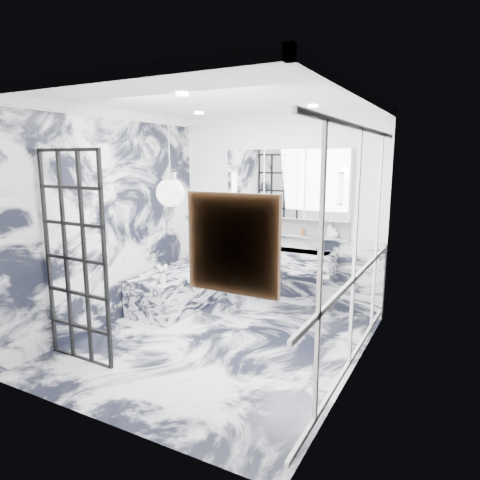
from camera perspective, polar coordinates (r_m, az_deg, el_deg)
The scene contains 25 objects.
floor at distance 5.28m, azimuth -3.06°, elevation -13.53°, with size 3.60×3.60×0.00m, color silver.
ceiling at distance 4.86m, azimuth -3.40°, elevation 18.15°, with size 3.60×3.60×0.00m, color white.
wall_back at distance 6.47m, azimuth 5.12°, elevation 3.84°, with size 3.60×3.60×0.00m, color white.
wall_front at distance 3.50m, azimuth -18.75°, elevation -2.55°, with size 3.60×3.60×0.00m, color white.
wall_left at distance 5.87m, azimuth -16.70°, elevation 2.73°, with size 3.60×3.60×0.00m, color white.
wall_right at distance 4.28m, azimuth 15.39°, elevation -0.02°, with size 3.60×3.60×0.00m, color white.
marble_clad_back at distance 6.61m, azimuth 4.91°, elevation -3.73°, with size 3.18×0.05×1.05m, color silver.
marble_clad_left at distance 5.86m, azimuth -16.57°, elevation 2.14°, with size 0.02×3.56×2.68m, color silver.
panel_molding at distance 4.31m, azimuth 15.06°, elevation -1.30°, with size 0.03×3.40×2.30m, color white.
soap_bottle_a at distance 6.14m, azimuth 11.92°, elevation 1.39°, with size 0.08×0.09×0.22m, color #8C5919.
soap_bottle_b at distance 6.13m, azimuth 12.19°, elevation 1.10°, with size 0.07×0.07×0.16m, color #4C4C51.
soap_bottle_c at distance 6.13m, azimuth 12.48°, elevation 0.98°, with size 0.11×0.11×0.14m, color silver.
face_pot at distance 6.47m, azimuth 3.79°, elevation 1.76°, with size 0.15×0.15×0.15m, color white.
amber_bottle at distance 6.27m, azimuth 8.31°, elevation 1.15°, with size 0.04×0.04×0.10m, color #8C5919.
flower_vase at distance 5.81m, azimuth -10.26°, elevation -5.02°, with size 0.08×0.08×0.12m, color silver.
crittall_door at distance 4.84m, azimuth -21.12°, elevation -2.39°, with size 0.88×0.04×2.26m, color black, non-canonical shape.
artwork at distance 2.75m, azimuth -0.99°, elevation -0.50°, with size 0.56×0.05×0.56m, color #C24113.
pendant_light at distance 3.68m, azimuth -9.27°, elevation 6.25°, with size 0.24×0.24×0.24m, color white.
trough_sink at distance 6.31m, azimuth 5.40°, elevation -2.53°, with size 1.60×0.45×0.30m, color silver.
ledge at distance 6.39m, azimuth 6.03°, elevation 0.74°, with size 1.90×0.14×0.04m, color silver.
subway_tile at distance 6.42m, azimuth 6.26°, elevation 2.01°, with size 1.90×0.03×0.23m, color white.
mirror_cabinet at distance 6.31m, azimuth 6.18°, elevation 7.48°, with size 1.90×0.16×1.00m, color white.
sconce_left at distance 6.58m, azimuth -0.83°, elevation 7.32°, with size 0.07×0.07×0.40m, color white.
sconce_right at distance 5.96m, azimuth 13.20°, elevation 6.69°, with size 0.07×0.07×0.40m, color white.
bathtub at distance 6.50m, azimuth -7.89°, elevation -6.33°, with size 0.75×1.65×0.55m, color silver.
Camera 1 is at (2.51, -4.11, 2.17)m, focal length 32.00 mm.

